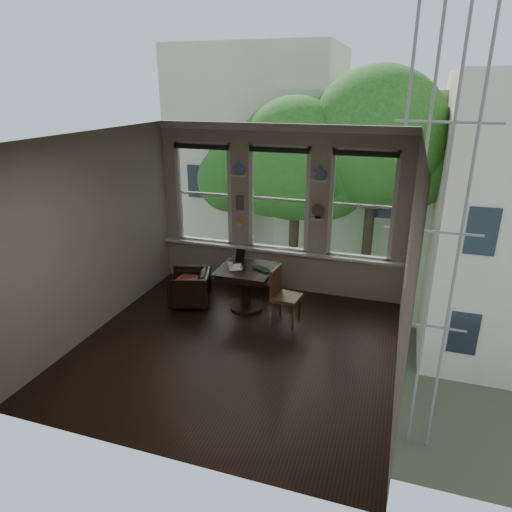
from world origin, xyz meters
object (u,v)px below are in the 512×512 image
(table, at_px, (246,289))
(side_chair_right, at_px, (287,297))
(armchair_left, at_px, (190,288))
(mug, at_px, (230,265))
(laptop, at_px, (259,270))

(table, xyz_separation_m, side_chair_right, (0.77, -0.26, 0.09))
(armchair_left, bearing_deg, side_chair_right, 68.26)
(table, distance_m, side_chair_right, 0.82)
(armchair_left, height_order, side_chair_right, side_chair_right)
(armchair_left, height_order, mug, mug)
(table, bearing_deg, laptop, -6.87)
(side_chair_right, bearing_deg, mug, 83.43)
(table, xyz_separation_m, mug, (-0.26, -0.04, 0.42))
(side_chair_right, bearing_deg, armchair_left, 91.63)
(laptop, bearing_deg, armchair_left, -141.46)
(side_chair_right, distance_m, laptop, 0.66)
(side_chair_right, height_order, laptop, side_chair_right)
(armchair_left, relative_size, side_chair_right, 0.75)
(side_chair_right, relative_size, mug, 9.90)
(side_chair_right, xyz_separation_m, mug, (-1.03, 0.22, 0.33))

